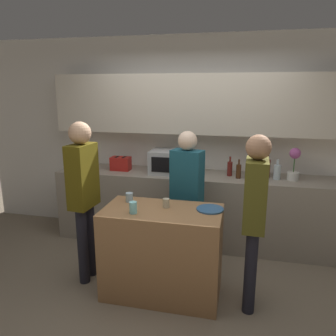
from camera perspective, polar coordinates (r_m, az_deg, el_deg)
The scene contains 20 objects.
ground_plane at distance 3.42m, azimuth 0.05°, elevation -22.58°, with size 14.00×14.00×0.00m, color #7F705B.
back_wall at distance 4.41m, azimuth 4.92°, elevation 7.37°, with size 6.40×0.40×2.70m.
back_counter at distance 4.40m, azimuth 4.13°, elevation -6.98°, with size 3.60×0.62×0.94m.
kitchen_island at distance 3.34m, azimuth -0.99°, elevation -14.42°, with size 1.14×0.61×0.89m.
microwave at distance 4.27m, azimuth 0.46°, elevation 1.08°, with size 0.52×0.39×0.30m.
toaster at distance 4.48m, azimuth -8.24°, elevation 0.77°, with size 0.26×0.16×0.18m.
potted_plant at distance 4.21m, azimuth 21.11°, elevation 0.63°, with size 0.14×0.14×0.40m.
bottle_0 at distance 4.22m, azimuth 10.70°, elevation -0.08°, with size 0.06×0.06×0.25m.
bottle_1 at distance 4.13m, azimuth 12.18°, elevation -0.52°, with size 0.06×0.06×0.24m.
bottle_2 at distance 4.16m, azimuth 13.96°, elevation -0.21°, with size 0.09×0.09×0.29m.
bottle_3 at distance 4.29m, azimuth 15.12°, elevation -0.14°, with size 0.06×0.06×0.24m.
bottle_4 at distance 4.25m, azimuth 16.85°, elevation -0.01°, with size 0.08×0.08×0.31m.
bottle_5 at distance 4.21m, azimuth 18.46°, elevation -0.62°, with size 0.09×0.09×0.25m.
plate_on_island at distance 3.17m, azimuth 7.34°, elevation -7.11°, with size 0.26×0.26×0.01m.
cup_0 at distance 3.06m, azimuth -6.08°, elevation -6.86°, with size 0.07×0.07×0.11m.
cup_1 at distance 3.20m, azimuth -0.32°, elevation -6.11°, with size 0.07×0.07×0.09m.
cup_2 at distance 3.37m, azimuth -6.75°, elevation -5.10°, with size 0.08×0.08×0.09m.
person_left at distance 3.47m, azimuth -14.52°, elevation -3.51°, with size 0.22×0.35×1.71m.
person_center at distance 3.02m, azimuth 14.81°, elevation -7.01°, with size 0.22×0.35×1.65m.
person_right at distance 3.63m, azimuth 3.30°, elevation -3.72°, with size 0.38×0.27×1.58m.
Camera 1 is at (0.62, -2.68, 2.02)m, focal length 35.00 mm.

